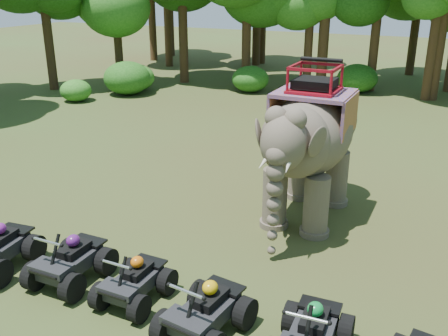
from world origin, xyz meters
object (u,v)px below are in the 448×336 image
Objects in this scene: atv_1 at (70,255)px; atv_3 at (205,304)px; atv_2 at (134,276)px; elephant at (310,142)px; atv_4 at (312,327)px.

atv_1 is 1.00× the size of atv_3.
atv_3 reaches higher than atv_2.
atv_2 is (-1.98, -5.45, -1.55)m from elephant.
atv_2 is at bearing -0.70° from atv_1.
elephant is at bearing 95.31° from atv_3.
atv_1 is at bearing 176.28° from atv_4.
atv_4 is (3.74, -0.06, 0.05)m from atv_2.
atv_1 is 1.67m from atv_2.
atv_1 is 3.48m from atv_3.
atv_4 is at bearing -0.64° from atv_2.
atv_1 reaches higher than atv_4.
atv_2 is at bearing -109.78° from elephant.
atv_1 is at bearing -123.64° from elephant.
atv_2 is 0.92× the size of atv_4.
elephant reaches higher than atv_2.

